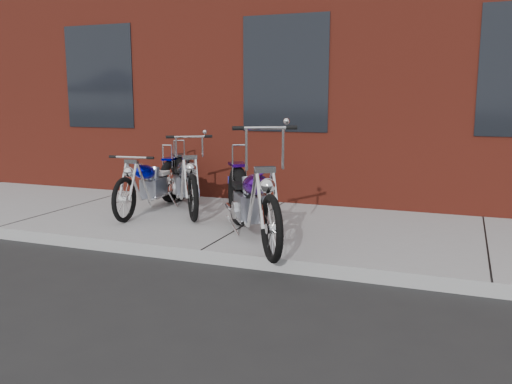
% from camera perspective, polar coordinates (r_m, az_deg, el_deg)
% --- Properties ---
extents(ground, '(120.00, 120.00, 0.00)m').
position_cam_1_polar(ground, '(6.16, -5.81, -7.46)').
color(ground, black).
rests_on(ground, ground).
extents(sidewalk, '(22.00, 3.00, 0.15)m').
position_cam_1_polar(sidewalk, '(7.46, -0.62, -3.73)').
color(sidewalk, gray).
rests_on(sidewalk, ground).
extents(building_brick, '(22.00, 10.00, 8.00)m').
position_cam_1_polar(building_brick, '(13.68, 10.00, 18.87)').
color(building_brick, maroon).
rests_on(building_brick, ground).
extents(chopper_purple, '(1.49, 2.12, 1.39)m').
position_cam_1_polar(chopper_purple, '(6.43, -0.48, -1.17)').
color(chopper_purple, black).
rests_on(chopper_purple, sidewalk).
extents(chopper_blue, '(0.53, 2.16, 0.94)m').
position_cam_1_polar(chopper_blue, '(8.28, -11.00, 0.72)').
color(chopper_blue, black).
rests_on(chopper_blue, sidewalk).
extents(chopper_third, '(1.43, 1.94, 1.17)m').
position_cam_1_polar(chopper_third, '(8.28, -7.48, 1.01)').
color(chopper_third, black).
rests_on(chopper_third, sidewalk).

